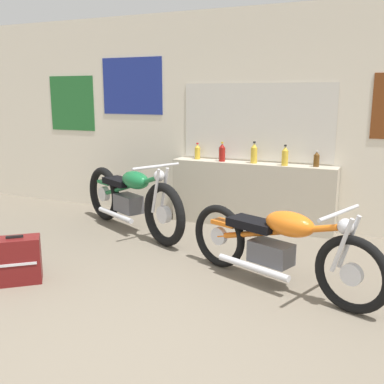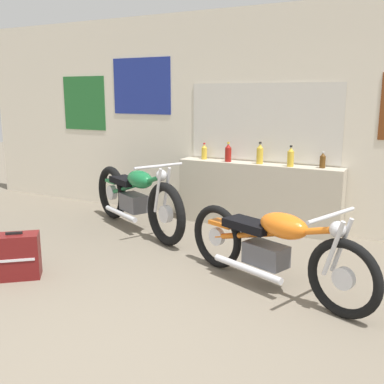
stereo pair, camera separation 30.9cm
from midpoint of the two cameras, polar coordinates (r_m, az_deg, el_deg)
ground_plane at (r=3.20m, az=-8.18°, el=-20.45°), size 24.00×24.00×0.00m
wall_back at (r=5.92m, az=11.75°, el=8.97°), size 10.00×0.07×2.80m
sill_counter at (r=5.92m, az=9.75°, el=-0.51°), size 2.16×0.28×0.85m
bottle_leftmost at (r=6.14m, az=3.01°, el=5.09°), size 0.08×0.08×0.22m
bottle_left_center at (r=5.93m, az=6.11°, el=4.94°), size 0.08×0.08×0.26m
bottle_center at (r=5.80m, az=10.13°, el=4.75°), size 0.08×0.08×0.28m
bottle_right_center at (r=5.66m, az=13.95°, el=4.31°), size 0.08×0.08×0.26m
bottle_rightmost at (r=5.66m, az=17.77°, el=3.81°), size 0.07×0.07×0.20m
motorcycle_green at (r=5.75m, az=-5.63°, el=-0.68°), size 1.97×1.09×0.93m
motorcycle_orange at (r=4.10m, az=12.28°, el=-6.72°), size 1.94×0.91×0.82m
hard_case_darkred at (r=4.56m, az=-19.64°, el=-7.71°), size 0.48×0.45×0.46m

